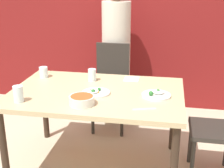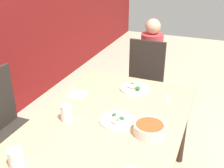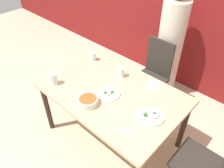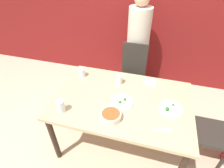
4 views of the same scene
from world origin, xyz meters
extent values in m
plane|color=beige|center=(0.00, 0.00, 0.00)|extent=(10.00, 10.00, 0.00)
cube|color=tan|center=(0.00, 0.00, 0.73)|extent=(1.49, 1.00, 0.04)
cylinder|color=#332319|center=(-0.68, -0.44, 0.36)|extent=(0.06, 0.06, 0.71)
cylinder|color=#332319|center=(-0.68, 0.44, 0.36)|extent=(0.06, 0.06, 0.71)
cylinder|color=#332319|center=(0.68, 0.44, 0.36)|extent=(0.06, 0.06, 0.71)
cube|color=#2D2823|center=(-0.03, 0.77, 0.44)|extent=(0.40, 0.40, 0.04)
cube|color=#2D2823|center=(-0.03, 0.96, 0.72)|extent=(0.38, 0.03, 0.51)
cylinder|color=#2D2823|center=(-0.20, 0.61, 0.21)|extent=(0.04, 0.04, 0.42)
cylinder|color=#2D2823|center=(0.13, 0.61, 0.21)|extent=(0.04, 0.04, 0.42)
cylinder|color=#2D2823|center=(-0.20, 0.94, 0.21)|extent=(0.04, 0.04, 0.42)
cylinder|color=#2D2823|center=(0.13, 0.94, 0.21)|extent=(0.04, 0.04, 0.42)
cube|color=#2D2823|center=(1.01, 0.06, 0.44)|extent=(0.40, 0.40, 0.04)
cylinder|color=#2D2823|center=(0.85, 0.22, 0.21)|extent=(0.04, 0.04, 0.42)
cylinder|color=beige|center=(-0.03, 1.18, 0.71)|extent=(0.34, 0.34, 1.42)
cylinder|color=silver|center=(-0.05, -0.30, 0.79)|extent=(0.20, 0.20, 0.07)
cylinder|color=#BC5123|center=(-0.05, -0.30, 0.82)|extent=(0.18, 0.18, 0.01)
cylinder|color=white|center=(0.01, -0.06, 0.76)|extent=(0.24, 0.24, 0.02)
ellipsoid|color=white|center=(-0.01, -0.08, 0.78)|extent=(0.10, 0.10, 0.02)
sphere|color=#2D702D|center=(-0.01, -0.10, 0.79)|extent=(0.04, 0.04, 0.04)
cone|color=orange|center=(0.04, -0.08, 0.78)|extent=(0.02, 0.02, 0.02)
sphere|color=#2D702D|center=(0.03, -0.03, 0.79)|extent=(0.03, 0.03, 0.03)
sphere|color=#2D702D|center=(-0.03, -0.08, 0.79)|extent=(0.03, 0.03, 0.03)
cylinder|color=white|center=(0.51, -0.03, 0.76)|extent=(0.24, 0.24, 0.02)
ellipsoid|color=white|center=(0.53, 0.00, 0.79)|extent=(0.10, 0.10, 0.03)
cone|color=orange|center=(0.52, 0.01, 0.79)|extent=(0.02, 0.02, 0.03)
sphere|color=#2D702D|center=(0.53, 0.00, 0.79)|extent=(0.04, 0.04, 0.04)
sphere|color=#2D702D|center=(0.47, -0.06, 0.79)|extent=(0.04, 0.04, 0.04)
sphere|color=#2D702D|center=(0.53, 0.02, 0.79)|extent=(0.03, 0.03, 0.03)
cylinder|color=silver|center=(-0.56, -0.34, 0.82)|extent=(0.08, 0.08, 0.13)
cylinder|color=silver|center=(-0.60, 0.28, 0.81)|extent=(0.08, 0.08, 0.11)
cylinder|color=silver|center=(-0.10, 0.26, 0.81)|extent=(0.08, 0.08, 0.12)
cube|color=white|center=(0.26, 0.38, 0.76)|extent=(0.14, 0.14, 0.01)
cube|color=silver|center=(0.44, -0.31, 0.76)|extent=(0.18, 0.07, 0.01)
camera|label=1|loc=(0.59, -2.46, 1.72)|focal=50.00mm
camera|label=2|loc=(-1.50, -0.63, 1.80)|focal=45.00mm
camera|label=3|loc=(1.19, -1.28, 2.27)|focal=35.00mm
camera|label=4|loc=(0.27, -1.39, 2.07)|focal=28.00mm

